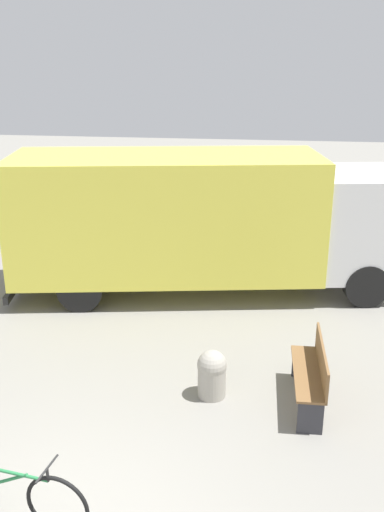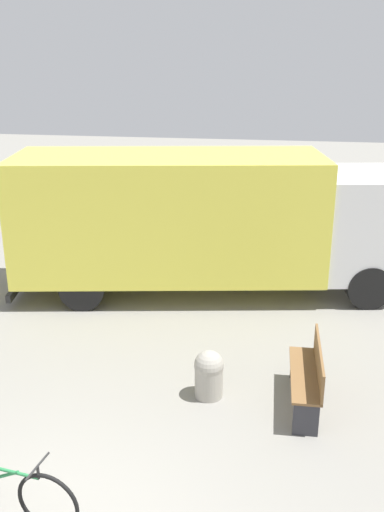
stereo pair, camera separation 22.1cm
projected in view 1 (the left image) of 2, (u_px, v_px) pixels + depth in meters
The scene contains 4 objects.
delivery_truck at pixel (202, 217), 11.75m from camera, with size 8.26×3.57×2.89m.
park_bench at pixel (313, 372), 8.11m from camera, with size 0.43×1.54×0.93m.
bicycle_far at pixel (11, 493), 6.06m from camera, with size 1.80×0.44×0.82m.
bollard_near_bench at pixel (212, 373), 8.34m from camera, with size 0.44×0.44×0.73m.
Camera 1 is at (2.20, -4.06, 4.79)m, focal length 40.00 mm.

